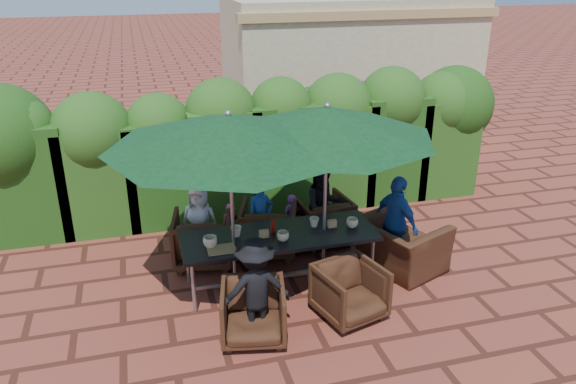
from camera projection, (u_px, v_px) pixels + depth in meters
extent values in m
plane|color=brown|center=(289.00, 275.00, 7.79)|extent=(80.00, 80.00, 0.00)
cube|color=black|center=(279.00, 236.00, 7.31)|extent=(2.55, 0.90, 0.05)
cube|color=gray|center=(280.00, 276.00, 7.54)|extent=(2.35, 0.05, 0.05)
cylinder|color=gray|center=(194.00, 288.00, 6.85)|extent=(0.05, 0.05, 0.70)
cylinder|color=gray|center=(188.00, 260.00, 7.48)|extent=(0.05, 0.05, 0.70)
cylinder|color=gray|center=(372.00, 262.00, 7.43)|extent=(0.05, 0.05, 0.70)
cylinder|color=gray|center=(353.00, 238.00, 8.05)|extent=(0.05, 0.05, 0.70)
cylinder|color=gray|center=(236.00, 292.00, 7.36)|extent=(0.44, 0.44, 0.03)
cylinder|color=gray|center=(232.00, 210.00, 6.91)|extent=(0.04, 0.04, 2.40)
cone|color=black|center=(229.00, 131.00, 6.51)|extent=(2.97, 2.97, 0.38)
sphere|color=gray|center=(228.00, 114.00, 6.43)|extent=(0.08, 0.08, 0.08)
cylinder|color=gray|center=(323.00, 277.00, 7.71)|extent=(0.44, 0.44, 0.03)
cylinder|color=gray|center=(325.00, 198.00, 7.25)|extent=(0.04, 0.04, 2.40)
cone|color=black|center=(327.00, 122.00, 6.86)|extent=(2.74, 2.74, 0.38)
sphere|color=gray|center=(328.00, 106.00, 6.78)|extent=(0.08, 0.08, 0.08)
imported|color=black|center=(202.00, 237.00, 7.96)|extent=(0.93, 0.89, 0.83)
imported|color=black|center=(269.00, 226.00, 8.26)|extent=(1.01, 0.97, 0.83)
imported|color=black|center=(323.00, 217.00, 8.59)|extent=(0.85, 0.81, 0.80)
imported|color=black|center=(253.00, 310.00, 6.38)|extent=(0.84, 0.81, 0.74)
imported|color=black|center=(350.00, 289.00, 6.77)|extent=(0.89, 0.85, 0.75)
imported|color=black|center=(401.00, 237.00, 7.80)|extent=(1.08, 1.29, 0.96)
imported|color=silver|center=(200.00, 222.00, 8.04)|extent=(0.65, 0.53, 1.14)
imported|color=#1C499B|center=(260.00, 218.00, 8.16)|extent=(0.50, 0.45, 1.14)
imported|color=black|center=(324.00, 207.00, 8.34)|extent=(0.64, 0.40, 1.31)
imported|color=black|center=(256.00, 289.00, 6.32)|extent=(0.80, 0.37, 1.25)
imported|color=#1C499B|center=(396.00, 223.00, 7.78)|extent=(0.62, 0.88, 1.35)
imported|color=#E250A6|center=(231.00, 228.00, 8.27)|extent=(0.33, 0.29, 0.77)
imported|color=#8D4596|center=(293.00, 220.00, 8.50)|extent=(0.31, 0.26, 0.80)
imported|color=green|center=(309.00, 128.00, 11.45)|extent=(1.69, 0.90, 1.72)
imported|color=#E250A6|center=(353.00, 120.00, 11.90)|extent=(0.95, 0.71, 1.76)
imported|color=gray|center=(381.00, 122.00, 12.20)|extent=(1.07, 0.73, 1.53)
imported|color=beige|center=(210.00, 242.00, 6.95)|extent=(0.18, 0.18, 0.14)
imported|color=beige|center=(236.00, 231.00, 7.22)|extent=(0.15, 0.15, 0.14)
imported|color=beige|center=(283.00, 236.00, 7.11)|extent=(0.16, 0.16, 0.12)
imported|color=beige|center=(314.00, 222.00, 7.49)|extent=(0.13, 0.13, 0.13)
imported|color=beige|center=(352.00, 223.00, 7.47)|extent=(0.16, 0.16, 0.13)
cylinder|color=#B20C0A|center=(272.00, 227.00, 7.31)|extent=(0.04, 0.04, 0.17)
cylinder|color=#4C230C|center=(274.00, 226.00, 7.32)|extent=(0.04, 0.04, 0.17)
cube|color=#9B784B|center=(222.00, 249.00, 6.90)|extent=(0.35, 0.25, 0.02)
cube|color=tan|center=(264.00, 234.00, 7.20)|extent=(0.12, 0.06, 0.10)
cube|color=tan|center=(332.00, 224.00, 7.47)|extent=(0.12, 0.06, 0.10)
cube|color=#1B380F|center=(30.00, 180.00, 8.63)|extent=(1.15, 0.95, 1.82)
sphere|color=#1B380F|center=(20.00, 129.00, 8.31)|extent=(1.00, 1.00, 1.00)
cube|color=#1B380F|center=(99.00, 178.00, 8.90)|extent=(1.15, 0.95, 1.70)
sphere|color=#1B380F|center=(92.00, 132.00, 8.61)|extent=(1.25, 1.25, 1.25)
cube|color=#1B380F|center=(163.00, 171.00, 9.13)|extent=(1.15, 0.95, 1.73)
sphere|color=#1B380F|center=(158.00, 126.00, 8.84)|extent=(1.03, 1.03, 1.03)
cube|color=#1B380F|center=(223.00, 162.00, 9.35)|extent=(1.15, 0.95, 1.85)
sphere|color=#1B380F|center=(221.00, 114.00, 9.04)|extent=(1.16, 1.16, 1.16)
cube|color=#1B380F|center=(281.00, 156.00, 9.59)|extent=(1.15, 0.95, 1.87)
sphere|color=#1B380F|center=(281.00, 108.00, 9.27)|extent=(1.04, 1.04, 1.04)
cube|color=#1B380F|center=(336.00, 153.00, 9.85)|extent=(1.15, 0.95, 1.81)
sphere|color=#1B380F|center=(338.00, 108.00, 9.54)|extent=(1.19, 1.19, 1.19)
cube|color=#1B380F|center=(389.00, 146.00, 10.08)|extent=(1.15, 0.95, 1.88)
sphere|color=#1B380F|center=(392.00, 100.00, 9.75)|extent=(1.17, 1.17, 1.17)
cube|color=#1B380F|center=(438.00, 145.00, 10.35)|extent=(1.15, 0.95, 1.76)
sphere|color=#1B380F|center=(443.00, 103.00, 10.05)|extent=(1.14, 1.14, 1.14)
sphere|color=#1B380F|center=(1.00, 137.00, 8.38)|extent=(1.60, 1.60, 1.60)
sphere|color=#1B380F|center=(454.00, 104.00, 10.23)|extent=(1.40, 1.40, 1.40)
cube|color=beige|center=(348.00, 63.00, 14.25)|extent=(6.00, 3.00, 3.20)
cube|color=tan|center=(374.00, 15.00, 12.46)|extent=(6.20, 0.25, 0.20)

